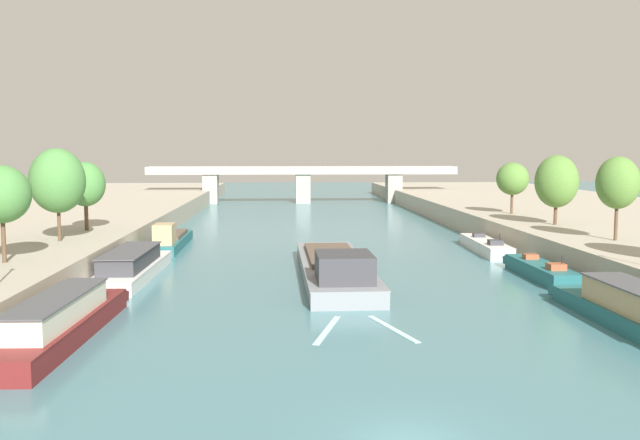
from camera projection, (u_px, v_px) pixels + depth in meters
The scene contains 17 objects.
quay_left at pixel (0, 228), 74.83m from camera, with size 36.00×170.00×2.57m, color #B2A893.
quay_right at pixel (620, 224), 79.00m from camera, with size 36.00×170.00×2.57m, color #B2A893.
barge_midriver at pixel (335, 267), 51.72m from camera, with size 5.26×24.16×3.03m.
wake_behind_barge at pixel (360, 329), 36.96m from camera, with size 5.60×5.90×0.03m.
moored_boat_left_gap_after at pixel (63, 320), 34.74m from camera, with size 3.18×15.94×2.48m.
moored_boat_left_lone at pixel (132, 265), 52.19m from camera, with size 3.61×16.06×2.28m.
moored_boat_left_upstream at pixel (171, 240), 68.33m from camera, with size 2.62×15.13×2.94m.
moored_boat_right_end at pixel (640, 313), 36.40m from camera, with size 3.16×16.61×2.47m.
moored_boat_right_midway at pixel (540, 270), 52.02m from camera, with size 2.24×11.10×2.28m.
moored_boat_right_second at pixel (485, 245), 66.08m from camera, with size 2.75×12.89×2.24m.
tree_left_second at pixel (1, 194), 43.23m from camera, with size 3.68×3.68×6.36m.
tree_left_far at pixel (57, 181), 53.90m from camera, with size 4.38×4.38×7.51m.
tree_left_distant at pixel (85, 184), 61.52m from camera, with size 3.62×3.62×6.31m.
tree_right_distant at pixel (618, 183), 54.31m from camera, with size 3.42×3.42×6.86m.
tree_right_past_mid at pixel (557, 181), 66.28m from camera, with size 4.22×4.22×6.92m.
tree_right_midway at pixel (512, 179), 78.41m from camera, with size 3.74×3.74×6.01m.
bridge_far at pixel (303, 180), 129.46m from camera, with size 59.50×4.40×7.09m.
Camera 1 is at (-4.30, -21.34, 9.71)m, focal length 37.59 mm.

